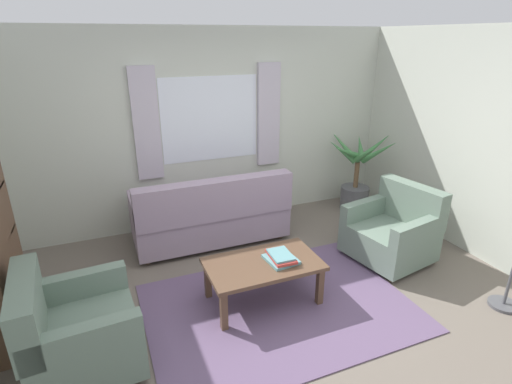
# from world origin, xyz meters

# --- Properties ---
(ground_plane) EXTENTS (6.24, 6.24, 0.00)m
(ground_plane) POSITION_xyz_m (0.00, 0.00, 0.00)
(ground_plane) COLOR #6B6056
(wall_back) EXTENTS (5.32, 0.12, 2.60)m
(wall_back) POSITION_xyz_m (0.00, 2.26, 1.30)
(wall_back) COLOR beige
(wall_back) RESTS_ON ground_plane
(wall_right) EXTENTS (0.12, 4.40, 2.60)m
(wall_right) POSITION_xyz_m (2.66, 0.00, 1.30)
(wall_right) COLOR beige
(wall_right) RESTS_ON ground_plane
(window_with_curtains) EXTENTS (1.98, 0.07, 1.40)m
(window_with_curtains) POSITION_xyz_m (0.00, 2.18, 1.45)
(window_with_curtains) COLOR white
(area_rug) EXTENTS (2.52, 1.79, 0.01)m
(area_rug) POSITION_xyz_m (0.00, 0.00, 0.01)
(area_rug) COLOR #604C6B
(area_rug) RESTS_ON ground_plane
(couch) EXTENTS (1.90, 0.82, 0.92)m
(couch) POSITION_xyz_m (-0.22, 1.55, 0.37)
(couch) COLOR #998499
(couch) RESTS_ON ground_plane
(armchair_left) EXTENTS (0.87, 0.89, 0.88)m
(armchair_left) POSITION_xyz_m (-1.79, -0.07, 0.35)
(armchair_left) COLOR slate
(armchair_left) RESTS_ON ground_plane
(armchair_right) EXTENTS (0.96, 0.97, 0.88)m
(armchair_right) POSITION_xyz_m (1.63, 0.36, 0.35)
(armchair_right) COLOR slate
(armchair_right) RESTS_ON ground_plane
(coffee_table) EXTENTS (1.10, 0.64, 0.44)m
(coffee_table) POSITION_xyz_m (-0.10, 0.17, 0.38)
(coffee_table) COLOR brown
(coffee_table) RESTS_ON ground_plane
(book_stack_on_table) EXTENTS (0.30, 0.34, 0.07)m
(book_stack_on_table) POSITION_xyz_m (0.07, 0.14, 0.47)
(book_stack_on_table) COLOR #5B8E93
(book_stack_on_table) RESTS_ON coffee_table
(potted_plant) EXTENTS (1.15, 1.09, 1.19)m
(potted_plant) POSITION_xyz_m (2.08, 1.73, 0.48)
(potted_plant) COLOR #56565B
(potted_plant) RESTS_ON ground_plane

